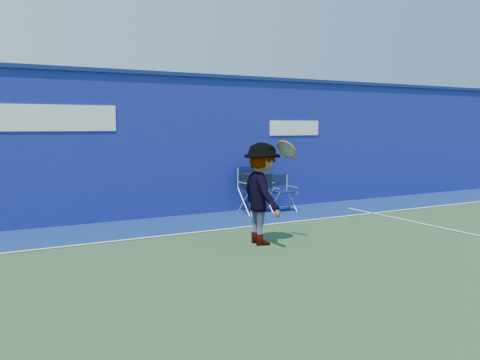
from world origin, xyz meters
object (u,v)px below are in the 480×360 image
tennis_player (262,193)px  directors_chair_left (256,194)px  directors_chair_right (283,200)px  water_bottle (252,211)px

tennis_player → directors_chair_left: bearing=61.7°
directors_chair_right → tennis_player: (-2.07, -2.53, 0.58)m
directors_chair_right → water_bottle: directors_chair_right is taller
directors_chair_left → directors_chair_right: 0.68m
directors_chair_left → water_bottle: 0.59m
water_bottle → tennis_player: 2.61m
directors_chair_right → water_bottle: bearing=-163.7°
directors_chair_left → tennis_player: 3.04m
water_bottle → directors_chair_left: bearing=52.4°
directors_chair_left → water_bottle: directors_chair_left is taller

